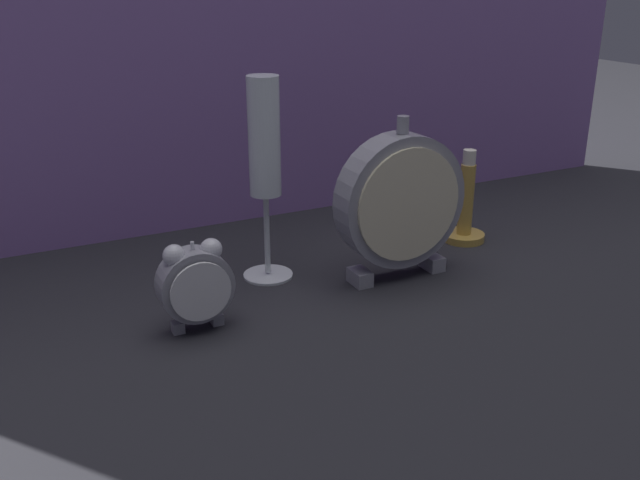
{
  "coord_description": "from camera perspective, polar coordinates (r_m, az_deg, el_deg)",
  "views": [
    {
      "loc": [
        -0.36,
        -0.63,
        0.36
      ],
      "look_at": [
        0.0,
        0.08,
        0.05
      ],
      "focal_mm": 40.0,
      "sensor_mm": 36.0,
      "label": 1
    }
  ],
  "objects": [
    {
      "name": "ground_plane",
      "position": [
        0.81,
        2.55,
        -5.07
      ],
      "size": [
        4.0,
        4.0,
        0.0
      ],
      "primitive_type": "plane",
      "color": "#232328"
    },
    {
      "name": "mantel_clock_silver",
      "position": [
        0.85,
        6.44,
        3.05
      ],
      "size": [
        0.16,
        0.04,
        0.2
      ],
      "color": "gray",
      "rests_on": "ground_plane"
    },
    {
      "name": "alarm_clock_twin_bell",
      "position": [
        0.74,
        -9.96,
        -3.31
      ],
      "size": [
        0.08,
        0.03,
        0.1
      ],
      "color": "gray",
      "rests_on": "ground_plane"
    },
    {
      "name": "brass_candlestick",
      "position": [
        1.0,
        11.54,
        2.2
      ],
      "size": [
        0.06,
        0.06,
        0.13
      ],
      "color": "gold",
      "rests_on": "ground_plane"
    },
    {
      "name": "champagne_flute",
      "position": [
        0.83,
        -4.45,
        6.8
      ],
      "size": [
        0.06,
        0.06,
        0.24
      ],
      "color": "silver",
      "rests_on": "ground_plane"
    }
  ]
}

